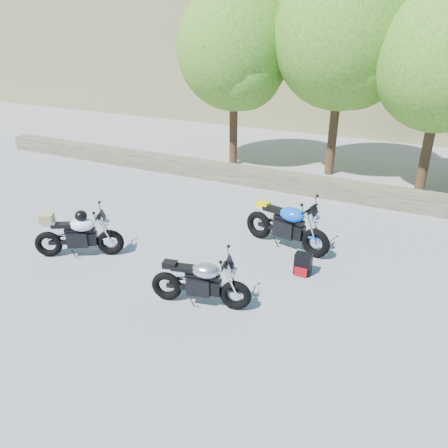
{
  "coord_description": "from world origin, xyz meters",
  "views": [
    {
      "loc": [
        3.8,
        -6.3,
        4.47
      ],
      "look_at": [
        0.2,
        1.0,
        0.75
      ],
      "focal_mm": 35.0,
      "sensor_mm": 36.0,
      "label": 1
    }
  ],
  "objects": [
    {
      "name": "stone_wall",
      "position": [
        0.0,
        5.5,
        0.25
      ],
      "size": [
        22.0,
        0.55,
        0.5
      ],
      "primitive_type": "cube",
      "color": "#443A2D",
      "rests_on": "ground"
    },
    {
      "name": "silver_bike",
      "position": [
        0.62,
        -0.74,
        0.44
      ],
      "size": [
        1.78,
        0.65,
        0.9
      ],
      "rotation": [
        0.0,
        0.0,
        0.22
      ],
      "color": "black",
      "rests_on": "ground"
    },
    {
      "name": "tree_decid_left",
      "position": [
        -2.39,
        7.14,
        3.63
      ],
      "size": [
        3.67,
        3.67,
        5.62
      ],
      "color": "#382314",
      "rests_on": "ground"
    },
    {
      "name": "tree_decid_right",
      "position": [
        3.71,
        6.94,
        3.5
      ],
      "size": [
        3.54,
        3.54,
        5.41
      ],
      "color": "#382314",
      "rests_on": "ground"
    },
    {
      "name": "backpack",
      "position": [
        1.9,
        1.04,
        0.21
      ],
      "size": [
        0.33,
        0.28,
        0.44
      ],
      "rotation": [
        0.0,
        0.0,
        0.02
      ],
      "color": "black",
      "rests_on": "ground"
    },
    {
      "name": "tree_decid_mid",
      "position": [
        0.91,
        7.54,
        4.04
      ],
      "size": [
        4.08,
        4.08,
        6.24
      ],
      "color": "#382314",
      "rests_on": "ground"
    },
    {
      "name": "white_bike",
      "position": [
        -2.55,
        -0.31,
        0.5
      ],
      "size": [
        1.68,
        1.05,
        1.03
      ],
      "rotation": [
        0.0,
        0.0,
        0.52
      ],
      "color": "black",
      "rests_on": "ground"
    },
    {
      "name": "ground",
      "position": [
        0.0,
        0.0,
        0.0
      ],
      "size": [
        90.0,
        90.0,
        0.0
      ],
      "primitive_type": "plane",
      "color": "gray",
      "rests_on": "ground"
    },
    {
      "name": "blue_bike",
      "position": [
        1.23,
        1.99,
        0.51
      ],
      "size": [
        2.07,
        0.75,
        1.05
      ],
      "rotation": [
        0.0,
        0.0,
        -0.22
      ],
      "color": "black",
      "rests_on": "ground"
    }
  ]
}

